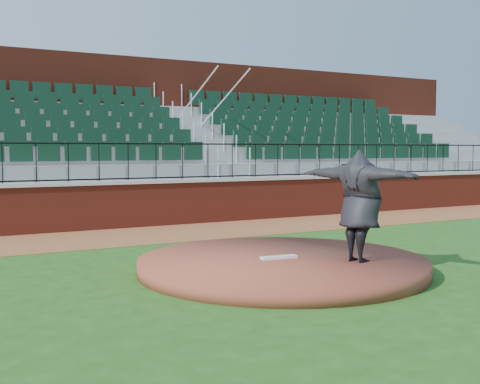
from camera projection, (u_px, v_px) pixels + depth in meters
name	position (u px, v px, depth m)	size (l,w,h in m)	color
ground	(281.00, 270.00, 10.87)	(90.00, 90.00, 0.00)	#204E16
warning_track	(165.00, 233.00, 15.56)	(34.00, 3.20, 0.01)	brown
field_wall	(143.00, 205.00, 16.91)	(34.00, 0.35, 1.20)	maroon
wall_cap	(143.00, 182.00, 16.87)	(34.00, 0.45, 0.10)	#B7B7B7
wall_railing	(142.00, 162.00, 16.83)	(34.00, 0.05, 1.00)	black
seating_stands	(112.00, 144.00, 19.16)	(34.00, 5.10, 4.60)	gray
concourse_wall	(87.00, 132.00, 21.56)	(34.00, 0.50, 5.50)	maroon
pitchers_mound	(282.00, 265.00, 10.68)	(5.04, 5.04, 0.25)	brown
pitching_rubber	(279.00, 257.00, 10.58)	(0.65, 0.16, 0.04)	silver
pitcher	(360.00, 206.00, 10.25)	(2.33, 0.63, 1.89)	black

